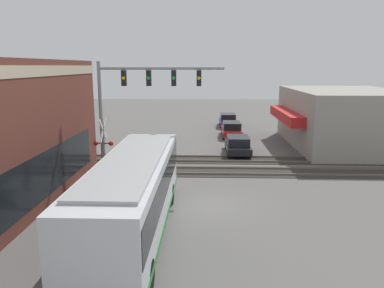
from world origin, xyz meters
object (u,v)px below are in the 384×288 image
at_px(crossing_signal, 104,143).
at_px(parked_car_red, 232,130).
at_px(parked_car_black, 238,145).
at_px(city_bus, 134,192).
at_px(parked_car_blue, 228,120).
at_px(pedestrian_at_crossing, 122,170).

relative_size(crossing_signal, parked_car_red, 0.84).
relative_size(parked_car_black, parked_car_red, 0.98).
bearing_deg(city_bus, parked_car_blue, -10.98).
bearing_deg(parked_car_black, city_bus, 159.62).
distance_m(city_bus, parked_car_blue, 28.37).
bearing_deg(pedestrian_at_crossing, city_bus, -163.42).
bearing_deg(parked_car_red, parked_car_blue, 0.00).
height_order(city_bus, parked_car_red, city_bus).
relative_size(parked_car_blue, pedestrian_at_crossing, 2.47).
distance_m(parked_car_black, parked_car_red, 7.10).
height_order(crossing_signal, parked_car_blue, crossing_signal).
bearing_deg(parked_car_black, pedestrian_at_crossing, 138.50).
distance_m(parked_car_black, pedestrian_at_crossing, 10.99).
bearing_deg(parked_car_blue, parked_car_red, 180.00).
xyz_separation_m(parked_car_black, parked_car_red, (7.10, 0.00, 0.03)).
relative_size(city_bus, crossing_signal, 3.00).
bearing_deg(parked_car_black, parked_car_red, 0.00).
height_order(city_bus, parked_car_black, city_bus).
height_order(crossing_signal, parked_car_black, crossing_signal).
bearing_deg(parked_car_blue, parked_car_black, 180.00).
bearing_deg(parked_car_blue, pedestrian_at_crossing, 161.32).
xyz_separation_m(parked_car_black, parked_car_blue, (13.30, 0.00, 0.04)).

